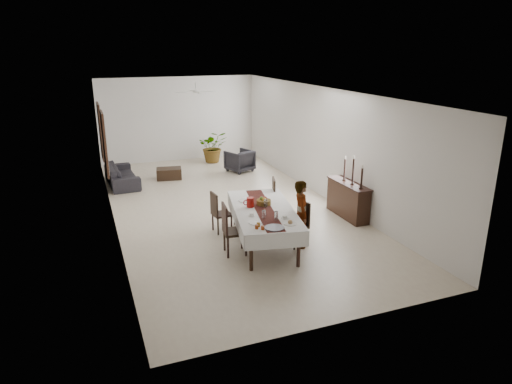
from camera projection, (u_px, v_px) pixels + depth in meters
name	position (u px, v px, depth m)	size (l,w,h in m)	color
floor	(226.00, 207.00, 12.75)	(6.00, 12.00, 0.00)	beige
ceiling	(224.00, 91.00, 11.76)	(6.00, 12.00, 0.02)	white
wall_back	(179.00, 119.00, 17.58)	(6.00, 0.02, 3.20)	silver
wall_front	(343.00, 233.00, 6.92)	(6.00, 0.02, 3.20)	silver
wall_left	(109.00, 161.00, 11.23)	(0.02, 12.00, 3.20)	silver
wall_right	(323.00, 143.00, 13.28)	(0.02, 12.00, 3.20)	silver
dining_table_top	(264.00, 210.00, 10.19)	(1.10, 2.65, 0.06)	black
table_leg_fl	(251.00, 253.00, 9.06)	(0.08, 0.08, 0.77)	black
table_leg_fr	(299.00, 249.00, 9.21)	(0.08, 0.08, 0.77)	black
table_leg_bl	(235.00, 210.00, 11.42)	(0.08, 0.08, 0.77)	black
table_leg_br	(273.00, 208.00, 11.57)	(0.08, 0.08, 0.77)	black
tablecloth_top	(264.00, 209.00, 10.18)	(1.30, 2.85, 0.01)	silver
tablecloth_drape_left	(235.00, 217.00, 10.12)	(0.01, 2.85, 0.33)	silver
tablecloth_drape_right	(292.00, 214.00, 10.33)	(0.01, 2.85, 0.33)	silver
tablecloth_drape_near	(277.00, 241.00, 8.90)	(1.30, 0.01, 0.33)	white
tablecloth_drape_far	(253.00, 196.00, 11.56)	(1.30, 0.01, 0.33)	silver
table_runner	(264.00, 209.00, 10.18)	(0.39, 2.76, 0.00)	#521D17
red_pitcher	(250.00, 202.00, 10.25)	(0.17, 0.17, 0.22)	#960F0A
pitcher_handle	(246.00, 203.00, 10.24)	(0.13, 0.13, 0.02)	maroon
wine_glass_near	(276.00, 216.00, 9.50)	(0.08, 0.08, 0.19)	silver
wine_glass_mid	(264.00, 215.00, 9.56)	(0.08, 0.08, 0.19)	white
wine_glass_far	(266.00, 204.00, 10.21)	(0.08, 0.08, 0.19)	silver
teacup_right	(285.00, 217.00, 9.60)	(0.10, 0.10, 0.07)	white
saucer_right	(285.00, 218.00, 9.61)	(0.17, 0.17, 0.01)	white
teacup_left	(252.00, 214.00, 9.75)	(0.10, 0.10, 0.07)	white
saucer_left	(252.00, 215.00, 9.76)	(0.17, 0.17, 0.01)	white
plate_near_right	(290.00, 224.00, 9.30)	(0.26, 0.26, 0.02)	white
bread_near_right	(290.00, 222.00, 9.29)	(0.10, 0.10, 0.10)	tan
plate_near_left	(255.00, 223.00, 9.34)	(0.26, 0.26, 0.02)	white
plate_far_left	(244.00, 201.00, 10.69)	(0.26, 0.26, 0.02)	silver
serving_tray	(274.00, 228.00, 9.09)	(0.40, 0.40, 0.02)	#3E3E43
jam_jar_a	(263.00, 228.00, 9.01)	(0.07, 0.07, 0.08)	#9A3C16
jam_jar_b	(257.00, 227.00, 9.05)	(0.07, 0.07, 0.08)	#8D3B14
jam_jar_c	(258.00, 225.00, 9.16)	(0.07, 0.07, 0.08)	brown
fruit_basket	(264.00, 202.00, 10.43)	(0.33, 0.33, 0.11)	brown
fruit_red	(265.00, 198.00, 10.43)	(0.10, 0.10, 0.10)	maroon
fruit_green	(262.00, 198.00, 10.43)	(0.09, 0.09, 0.09)	olive
fruit_yellow	(264.00, 200.00, 10.35)	(0.09, 0.09, 0.09)	gold
chair_right_near_seat	(296.00, 226.00, 10.20)	(0.43, 0.43, 0.05)	black
chair_right_near_leg_fl	(307.00, 237.00, 10.23)	(0.04, 0.04, 0.43)	black
chair_right_near_leg_fr	(298.00, 232.00, 10.51)	(0.04, 0.04, 0.43)	black
chair_right_near_leg_bl	(295.00, 241.00, 10.04)	(0.04, 0.04, 0.43)	black
chair_right_near_leg_br	(285.00, 235.00, 10.33)	(0.04, 0.04, 0.43)	black
chair_right_near_back	(304.00, 213.00, 10.21)	(0.43, 0.04, 0.55)	black
chair_right_far_seat	(265.00, 202.00, 11.64)	(0.47, 0.47, 0.05)	black
chair_right_far_leg_fl	(273.00, 214.00, 11.55)	(0.05, 0.05, 0.47)	black
chair_right_far_leg_fr	(272.00, 209.00, 11.92)	(0.05, 0.05, 0.47)	black
chair_right_far_leg_bl	(258.00, 215.00, 11.53)	(0.05, 0.05, 0.47)	black
chair_right_far_leg_br	(257.00, 209.00, 11.90)	(0.05, 0.05, 0.47)	black
chair_right_far_back	(274.00, 190.00, 11.56)	(0.47, 0.04, 0.60)	black
chair_left_near_seat	(235.00, 232.00, 9.78)	(0.48, 0.48, 0.05)	black
chair_left_near_leg_fl	(225.00, 240.00, 10.00)	(0.05, 0.05, 0.47)	black
chair_left_near_leg_fr	(228.00, 248.00, 9.64)	(0.05, 0.05, 0.47)	black
chair_left_near_leg_bl	(242.00, 239.00, 10.09)	(0.05, 0.05, 0.47)	black
chair_left_near_leg_br	(246.00, 246.00, 9.73)	(0.05, 0.05, 0.47)	black
chair_left_near_back	(225.00, 219.00, 9.63)	(0.48, 0.04, 0.61)	black
chair_left_far_seat	(222.00, 214.00, 10.97)	(0.42, 0.42, 0.05)	black
chair_left_far_leg_fl	(213.00, 222.00, 11.12)	(0.04, 0.04, 0.42)	black
chair_left_far_leg_fr	(218.00, 227.00, 10.82)	(0.04, 0.04, 0.42)	black
chair_left_far_leg_bl	(226.00, 220.00, 11.26)	(0.04, 0.04, 0.42)	black
chair_left_far_leg_br	(232.00, 224.00, 10.97)	(0.04, 0.04, 0.42)	black
chair_left_far_back	(214.00, 204.00, 10.80)	(0.42, 0.04, 0.54)	black
woman	(301.00, 214.00, 10.08)	(0.56, 0.37, 1.53)	#95989D
sideboard_body	(348.00, 200.00, 11.94)	(0.40, 1.49, 0.89)	black
sideboard_top	(349.00, 183.00, 11.80)	(0.44, 1.55, 0.03)	black
candlestick_near_base	(361.00, 188.00, 11.30)	(0.10, 0.10, 0.03)	black
candlestick_near_shaft	(362.00, 178.00, 11.22)	(0.05, 0.05, 0.50)	black
candlestick_near_candle	(363.00, 167.00, 11.13)	(0.04, 0.04, 0.08)	beige
candlestick_mid_base	(352.00, 184.00, 11.66)	(0.10, 0.10, 0.03)	black
candlestick_mid_shaft	(353.00, 171.00, 11.55)	(0.05, 0.05, 0.65)	black
candlestick_mid_candle	(354.00, 157.00, 11.44)	(0.04, 0.04, 0.08)	beige
candlestick_far_base	(344.00, 180.00, 12.01)	(0.10, 0.10, 0.03)	black
candlestick_far_shaft	(345.00, 169.00, 11.92)	(0.05, 0.05, 0.55)	black
candlestick_far_candle	(345.00, 158.00, 11.82)	(0.04, 0.04, 0.08)	beige
sofa	(122.00, 175.00, 14.79)	(2.19, 0.85, 0.64)	#29252B
armchair	(240.00, 161.00, 16.28)	(0.82, 0.85, 0.77)	#27252A
coffee_table	(169.00, 174.00, 15.41)	(0.82, 0.55, 0.37)	black
potted_plant	(213.00, 147.00, 17.51)	(1.09, 0.95, 1.21)	#3D6327
mirror_frame_near	(105.00, 144.00, 13.20)	(0.06, 1.05, 1.85)	black
mirror_glass_near	(106.00, 144.00, 13.21)	(0.01, 0.90, 1.70)	white
mirror_frame_far	(101.00, 132.00, 15.06)	(0.06, 1.05, 1.85)	black
mirror_glass_far	(102.00, 131.00, 15.07)	(0.01, 0.90, 1.70)	white
fan_rod	(196.00, 86.00, 14.46)	(0.04, 0.04, 0.20)	silver
fan_hub	(196.00, 92.00, 14.52)	(0.16, 0.16, 0.08)	white
fan_blade_n	(193.00, 91.00, 14.83)	(0.10, 0.55, 0.01)	white
fan_blade_s	(199.00, 93.00, 14.21)	(0.10, 0.55, 0.01)	white
fan_blade_e	(207.00, 92.00, 14.64)	(0.55, 0.10, 0.01)	white
fan_blade_w	(185.00, 92.00, 14.40)	(0.55, 0.10, 0.01)	white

